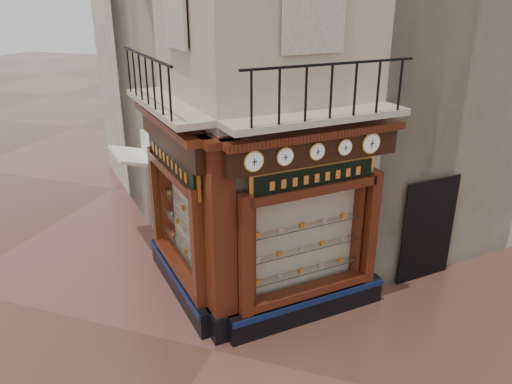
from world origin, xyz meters
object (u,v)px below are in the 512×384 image
at_px(corner_pilaster, 221,246).
at_px(clock_e, 371,143).
at_px(clock_c, 317,152).
at_px(awning, 141,242).
at_px(signboard_left, 171,161).
at_px(signboard_right, 315,177).
at_px(clock_d, 345,147).
at_px(clock_a, 254,161).
at_px(clock_b, 285,156).

distance_m(corner_pilaster, clock_e, 3.35).
height_order(clock_c, awning, clock_c).
xyz_separation_m(clock_e, awning, (-5.89, 1.12, -3.62)).
distance_m(signboard_left, signboard_right, 2.92).
xyz_separation_m(clock_d, awning, (-5.48, 1.54, -3.62)).
relative_size(awning, signboard_right, 0.79).
relative_size(clock_c, clock_e, 0.78).
distance_m(clock_e, awning, 7.01).
bearing_deg(corner_pilaster, clock_a, -43.06).
distance_m(awning, signboard_right, 6.18).
bearing_deg(signboard_right, clock_c, -116.87).
bearing_deg(clock_d, clock_a, -180.00).
bearing_deg(clock_a, clock_b, 0.00).
distance_m(clock_a, signboard_left, 2.37).
height_order(clock_c, clock_d, clock_c).
height_order(clock_c, clock_e, clock_e).
bearing_deg(clock_d, signboard_left, 140.08).
relative_size(corner_pilaster, clock_c, 12.38).
bearing_deg(signboard_left, clock_c, -137.28).
xyz_separation_m(clock_a, clock_c, (0.87, 0.87, 0.00)).
relative_size(clock_b, signboard_left, 0.15).
xyz_separation_m(awning, signboard_left, (2.10, -1.84, 3.10)).
relative_size(clock_b, clock_e, 0.82).
bearing_deg(awning, clock_a, -169.08).
bearing_deg(signboard_left, corner_pilaster, -169.75).
xyz_separation_m(clock_a, signboard_right, (0.84, 0.99, -0.52)).
bearing_deg(clock_b, corner_pilaster, 157.85).
bearing_deg(signboard_right, clock_e, -5.62).
distance_m(clock_c, awning, 6.52).
bearing_deg(clock_e, signboard_left, 145.69).
xyz_separation_m(clock_b, awning, (-4.60, 2.41, -3.62)).
relative_size(awning, signboard_left, 0.66).
xyz_separation_m(corner_pilaster, signboard_left, (-1.46, 1.01, 1.15)).
height_order(clock_d, signboard_right, clock_d).
height_order(clock_a, clock_e, clock_e).
relative_size(clock_a, clock_b, 1.11).
xyz_separation_m(clock_b, clock_d, (0.87, 0.87, -0.00)).
relative_size(clock_a, clock_e, 0.91).
bearing_deg(clock_e, awning, 124.22).
distance_m(corner_pilaster, signboard_right, 2.12).
relative_size(corner_pilaster, awning, 2.63).
xyz_separation_m(corner_pilaster, clock_e, (2.33, 1.73, 1.67)).
height_order(clock_e, signboard_right, clock_e).
bearing_deg(clock_a, clock_d, 0.00).
xyz_separation_m(clock_c, awning, (-5.06, 1.96, -3.62)).
height_order(clock_a, signboard_left, clock_a).
height_order(clock_e, signboard_left, clock_e).
height_order(corner_pilaster, awning, corner_pilaster).
bearing_deg(awning, clock_b, -162.66).
relative_size(clock_b, clock_c, 1.04).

